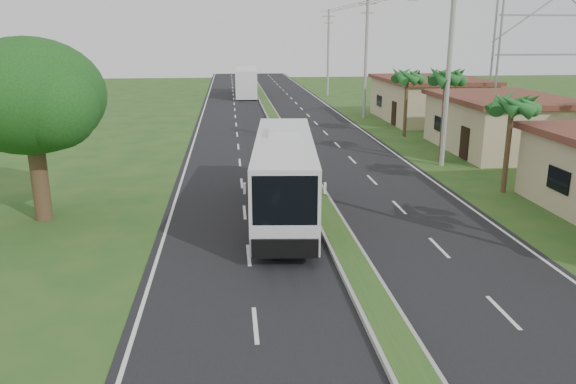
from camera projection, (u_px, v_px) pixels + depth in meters
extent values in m
plane|color=#204D1C|center=(382.00, 319.00, 15.50)|extent=(180.00, 180.00, 0.00)
cube|color=black|center=(297.00, 161.00, 34.64)|extent=(14.00, 160.00, 0.02)
cube|color=gray|center=(297.00, 160.00, 34.62)|extent=(1.20, 160.00, 0.17)
cube|color=#204D1C|center=(297.00, 159.00, 34.59)|extent=(0.95, 160.00, 0.02)
cube|color=silver|center=(187.00, 164.00, 33.97)|extent=(0.12, 160.00, 0.01)
cube|color=silver|center=(402.00, 159.00, 35.31)|extent=(0.12, 160.00, 0.01)
cube|color=tan|center=(501.00, 126.00, 37.49)|extent=(7.00, 10.00, 3.35)
cube|color=#542A1D|center=(504.00, 98.00, 37.00)|extent=(7.60, 10.60, 0.32)
cube|color=tan|center=(429.00, 101.00, 50.87)|extent=(8.00, 11.00, 3.50)
cube|color=#542A1D|center=(430.00, 79.00, 50.36)|extent=(8.60, 11.60, 0.32)
cylinder|color=#473321|center=(508.00, 147.00, 27.29)|extent=(0.26, 0.26, 4.60)
cylinder|color=#473321|center=(443.00, 118.00, 33.83)|extent=(0.26, 0.26, 5.40)
cylinder|color=#473321|center=(406.00, 105.00, 42.57)|extent=(0.26, 0.26, 4.80)
cylinder|color=#473321|center=(39.00, 173.00, 23.33)|extent=(0.70, 0.70, 4.00)
ellipsoid|color=#114114|center=(29.00, 96.00, 22.46)|extent=(6.00, 6.00, 4.68)
sphere|color=#114114|center=(2.00, 106.00, 23.22)|extent=(3.80, 3.80, 3.80)
sphere|color=#114114|center=(54.00, 106.00, 21.71)|extent=(3.40, 3.40, 3.40)
cylinder|color=gray|center=(449.00, 63.00, 31.94)|extent=(0.28, 0.28, 12.00)
cylinder|color=gray|center=(366.00, 58.00, 51.22)|extent=(0.28, 0.28, 11.00)
cube|color=gray|center=(368.00, 4.00, 49.94)|extent=(1.60, 0.12, 0.12)
cube|color=gray|center=(368.00, 13.00, 50.16)|extent=(1.20, 0.10, 0.10)
cylinder|color=gray|center=(328.00, 53.00, 70.43)|extent=(0.28, 0.28, 10.50)
cube|color=gray|center=(329.00, 16.00, 69.22)|extent=(1.60, 0.12, 0.12)
cube|color=gray|center=(329.00, 23.00, 69.44)|extent=(1.20, 0.10, 0.10)
cylinder|color=gray|center=(498.00, 55.00, 43.80)|extent=(0.18, 0.18, 12.00)
cylinder|color=gray|center=(493.00, 55.00, 44.75)|extent=(0.18, 0.18, 12.00)
cube|color=gray|center=(555.00, 55.00, 44.77)|extent=(10.00, 0.14, 0.14)
cube|color=gray|center=(560.00, 15.00, 43.96)|extent=(10.00, 0.14, 0.14)
cube|color=silver|center=(284.00, 173.00, 23.73)|extent=(3.42, 11.54, 2.98)
cube|color=black|center=(284.00, 155.00, 24.10)|extent=(3.26, 9.28, 1.19)
cube|color=black|center=(285.00, 200.00, 18.19)|extent=(2.13, 0.34, 1.67)
cube|color=#AB1E0E|center=(284.00, 194.00, 22.80)|extent=(2.87, 5.13, 0.52)
cube|color=yellow|center=(284.00, 190.00, 24.23)|extent=(2.67, 3.05, 0.24)
cube|color=silver|center=(284.00, 131.00, 24.38)|extent=(1.53, 2.39, 0.27)
cylinder|color=black|center=(256.00, 234.00, 20.64)|extent=(0.39, 1.01, 0.98)
cylinder|color=black|center=(314.00, 234.00, 20.66)|extent=(0.39, 1.01, 0.98)
cylinder|color=black|center=(262.00, 187.00, 27.02)|extent=(0.39, 1.01, 0.98)
cylinder|color=black|center=(306.00, 187.00, 27.04)|extent=(0.39, 1.01, 0.98)
cube|color=white|center=(247.00, 82.00, 70.81)|extent=(2.95, 11.75, 3.25)
cube|color=black|center=(246.00, 74.00, 71.03)|extent=(2.89, 8.71, 1.10)
cube|color=orange|center=(247.00, 87.00, 70.00)|extent=(2.78, 5.67, 0.36)
cylinder|color=black|center=(237.00, 96.00, 66.46)|extent=(0.34, 0.98, 0.97)
cylinder|color=black|center=(256.00, 96.00, 66.61)|extent=(0.34, 0.98, 0.97)
cylinder|color=black|center=(239.00, 89.00, 75.23)|extent=(0.34, 0.98, 0.97)
cylinder|color=black|center=(255.00, 89.00, 75.37)|extent=(0.34, 0.98, 0.97)
imported|color=black|center=(292.00, 244.00, 19.45)|extent=(1.89, 0.63, 1.12)
imported|color=maroon|center=(292.00, 221.00, 19.22)|extent=(0.66, 0.45, 1.74)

